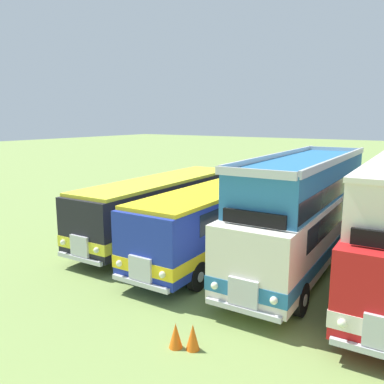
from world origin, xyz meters
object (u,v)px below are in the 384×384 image
object	(u,v)px
bus_second_in_row	(224,213)
cone_near_end	(193,337)
bus_first_in_row	(163,203)
cone_mid_row	(176,335)
bus_third_in_row	(304,210)

from	to	relation	value
bus_second_in_row	cone_near_end	distance (m)	7.90
bus_first_in_row	bus_second_in_row	bearing A→B (deg)	-2.65
cone_near_end	cone_mid_row	size ratio (longest dim) A/B	1.03
bus_third_in_row	cone_near_end	distance (m)	7.51
cone_mid_row	bus_first_in_row	bearing A→B (deg)	129.57
bus_first_in_row	bus_second_in_row	size ratio (longest dim) A/B	0.95
bus_second_in_row	bus_first_in_row	bearing A→B (deg)	177.35
bus_third_in_row	bus_first_in_row	bearing A→B (deg)	179.35
bus_second_in_row	bus_third_in_row	distance (m)	3.57
bus_second_in_row	bus_third_in_row	size ratio (longest dim) A/B	1.04
bus_first_in_row	cone_mid_row	bearing A→B (deg)	-50.43
bus_third_in_row	cone_near_end	xyz separation A→B (m)	(-0.44, -7.22, -2.01)
bus_second_in_row	cone_mid_row	bearing A→B (deg)	-70.04
bus_first_in_row	cone_near_end	world-z (taller)	bus_first_in_row
bus_second_in_row	cone_near_end	size ratio (longest dim) A/B	16.61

